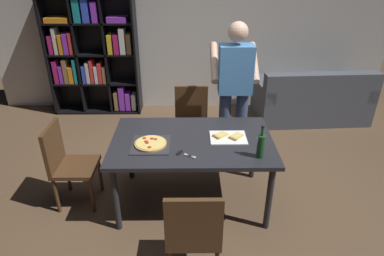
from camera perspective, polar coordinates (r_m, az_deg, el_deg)
ground_plane at (r=3.74m, az=0.02°, el=-12.01°), size 12.00×12.00×0.00m
back_wall at (r=5.57m, az=-0.26°, el=17.44°), size 6.40×0.10×2.80m
dining_table at (r=3.35m, az=0.02°, el=-3.04°), size 1.59×1.00×0.75m
chair_near_camera at (r=2.67m, az=0.25°, el=-17.05°), size 0.42×0.42×0.90m
chair_far_side at (r=4.30m, az=-0.11°, el=1.77°), size 0.42×0.42×0.90m
chair_left_end at (r=3.66m, az=-20.56°, el=-5.18°), size 0.42×0.42×0.90m
couch at (r=5.64m, az=19.60°, el=4.29°), size 1.74×0.94×0.85m
bookshelf at (r=5.65m, az=-16.42°, el=12.07°), size 1.40×0.35×1.95m
person_serving_pizza at (r=3.94m, az=7.23°, el=6.76°), size 0.55×0.54×1.75m
pepperoni_pizza_on_tray at (r=3.23m, az=-7.04°, el=-2.70°), size 0.37×0.37×0.04m
pizza_slices_on_towel at (r=3.36m, az=6.14°, el=-1.53°), size 0.36×0.28×0.03m
wine_bottle at (r=3.04m, az=11.61°, el=-2.92°), size 0.07×0.07×0.32m
kitchen_scissors at (r=3.08m, az=-1.50°, el=-4.41°), size 0.19×0.15×0.01m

